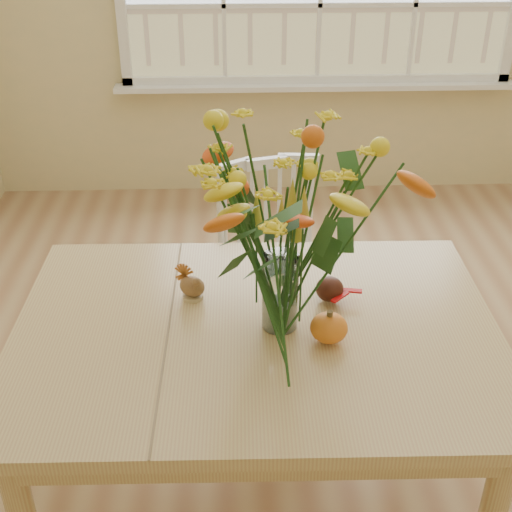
{
  "coord_description": "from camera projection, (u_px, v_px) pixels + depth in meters",
  "views": [
    {
      "loc": [
        -0.52,
        -1.86,
        1.88
      ],
      "look_at": [
        -0.46,
        -0.28,
        0.95
      ],
      "focal_mm": 48.0,
      "sensor_mm": 36.0,
      "label": 1
    }
  ],
  "objects": [
    {
      "name": "floor",
      "position": [
        375.0,
        436.0,
        2.57
      ],
      "size": [
        4.0,
        4.5,
        0.01
      ],
      "primitive_type": "cube",
      "color": "#9A6E4A",
      "rests_on": "ground"
    },
    {
      "name": "dining_table",
      "position": [
        256.0,
        353.0,
        1.97
      ],
      "size": [
        1.38,
        1.0,
        0.73
      ],
      "rotation": [
        0.0,
        0.0,
        -0.01
      ],
      "color": "tan",
      "rests_on": "floor"
    },
    {
      "name": "windsor_chair",
      "position": [
        272.0,
        262.0,
        2.7
      ],
      "size": [
        0.49,
        0.48,
        0.88
      ],
      "rotation": [
        0.0,
        0.0,
        0.26
      ],
      "color": "white",
      "rests_on": "floor"
    },
    {
      "name": "flower_vase",
      "position": [
        282.0,
        219.0,
        1.76
      ],
      "size": [
        0.47,
        0.47,
        0.56
      ],
      "color": "white",
      "rests_on": "dining_table"
    },
    {
      "name": "pumpkin",
      "position": [
        329.0,
        329.0,
        1.85
      ],
      "size": [
        0.1,
        0.1,
        0.08
      ],
      "primitive_type": "ellipsoid",
      "color": "orange",
      "rests_on": "dining_table"
    },
    {
      "name": "turkey_figurine",
      "position": [
        192.0,
        287.0,
        2.03
      ],
      "size": [
        0.1,
        0.09,
        0.1
      ],
      "rotation": [
        0.0,
        0.0,
        -0.43
      ],
      "color": "#CCB78C",
      "rests_on": "dining_table"
    },
    {
      "name": "dark_gourd",
      "position": [
        330.0,
        290.0,
        2.02
      ],
      "size": [
        0.13,
        0.08,
        0.07
      ],
      "color": "#38160F",
      "rests_on": "dining_table"
    }
  ]
}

